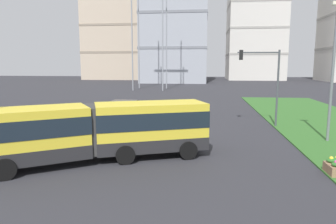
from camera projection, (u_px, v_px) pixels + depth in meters
The scene contains 8 objects.
articulated_bus at pixel (100, 130), 16.41m from camera, with size 11.55×7.59×3.00m.
car_silver_hatch at pixel (126, 109), 30.89m from camera, with size 4.41×2.04×1.58m.
traffic_light_far_right at pixel (265, 75), 25.18m from camera, with size 3.38×0.28×6.27m.
streetlight_median at pixel (333, 67), 19.94m from camera, with size 0.70×0.28×9.00m.
apartment_tower_west at pixel (114, 15), 107.38m from camera, with size 20.05×14.35×44.35m.
apartment_tower_westcentre at pixel (175, 17), 87.76m from camera, with size 18.66×14.52×36.93m.
apartment_tower_centre at pixel (255, 19), 105.75m from camera, with size 18.36×19.63×40.74m.
transmission_pylon at pixel (150, 7), 62.04m from camera, with size 9.00×6.24×30.02m.
Camera 1 is at (1.76, -4.11, 5.10)m, focal length 33.20 mm.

